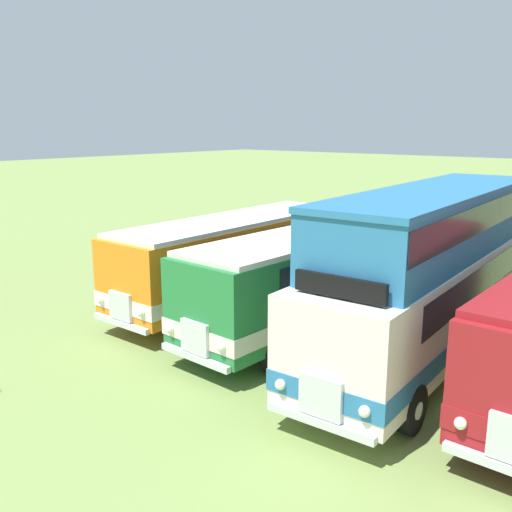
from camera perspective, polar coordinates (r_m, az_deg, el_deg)
bus_first_in_row at (r=19.49m, az=-1.96°, el=0.28°), size 2.69×9.99×2.99m
bus_second_in_row at (r=17.04m, az=6.01°, el=-1.65°), size 2.87×9.86×2.99m
bus_third_in_row at (r=15.29m, az=17.24°, el=-1.08°), size 3.10×11.11×4.49m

